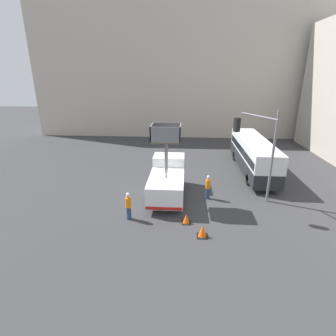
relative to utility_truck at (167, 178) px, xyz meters
name	(u,v)px	position (x,y,z in m)	size (l,w,h in m)	color
ground_plane	(171,201)	(0.34, -1.07, -1.50)	(120.00, 120.00, 0.00)	#38383A
building_backdrop_far	(181,68)	(0.34, 25.77, 8.64)	(44.00, 10.00, 20.30)	#BCB2A3
utility_truck	(167,178)	(0.00, 0.00, 0.00)	(2.60, 6.35, 5.97)	white
city_bus	(253,153)	(8.08, 6.20, 0.39)	(2.46, 11.43, 3.25)	#232328
traffic_light_pole	(262,144)	(6.69, -1.02, 3.14)	(3.36, 3.12, 6.92)	slate
road_worker_near_truck	(128,206)	(-2.33, -3.82, -0.52)	(0.38, 0.38, 1.94)	navy
road_worker_directing	(208,187)	(3.19, -0.34, -0.52)	(0.38, 0.38, 1.94)	navy
traffic_cone_near_truck	(186,219)	(1.53, -4.09, -1.19)	(0.59, 0.59, 0.67)	black
traffic_cone_mid_road	(202,231)	(2.51, -5.54, -1.14)	(0.67, 0.67, 0.77)	black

